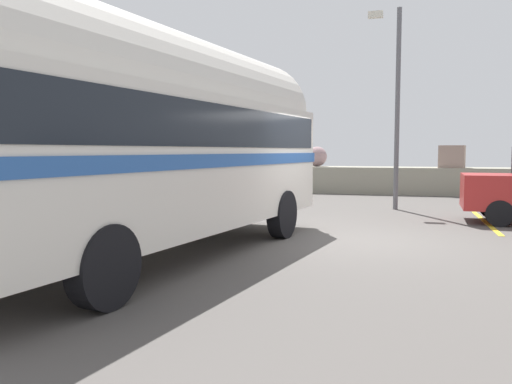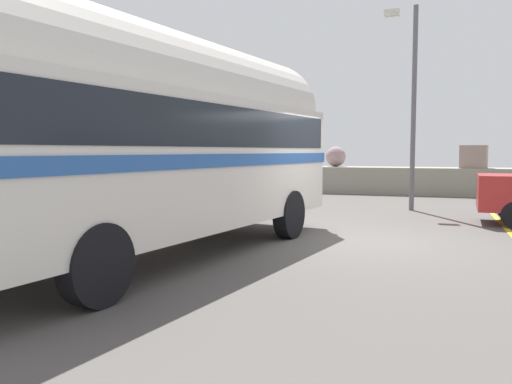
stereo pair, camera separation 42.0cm
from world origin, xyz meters
TOP-DOWN VIEW (x-y plane):
  - ground at (0.00, 0.00)m, footprint 32.00×26.00m
  - breakwater at (-0.18, 11.81)m, footprint 31.36×2.23m
  - vintage_coach at (-2.79, -2.48)m, footprint 3.77×8.86m
  - lamp_post at (0.74, 5.84)m, footprint 0.98×0.44m

SIDE VIEW (x-z plane):
  - ground at x=0.00m, z-range 0.00..0.02m
  - breakwater at x=-0.18m, z-range -0.56..1.87m
  - vintage_coach at x=-2.79m, z-range 0.20..3.90m
  - lamp_post at x=0.74m, z-range 0.40..6.34m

